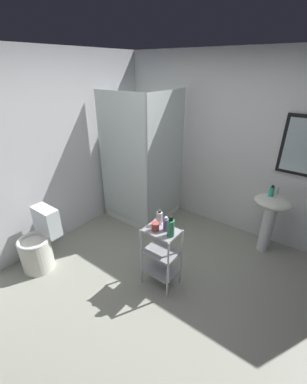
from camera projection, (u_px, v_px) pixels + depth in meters
The scene contains 13 objects.
ground_plane at pixel (159, 298), 2.77m from camera, with size 4.20×4.20×0.02m, color #989B8C.
wall_back at pixel (238, 148), 3.52m from camera, with size 4.20×0.14×2.50m.
wall_left at pixel (42, 156), 3.20m from camera, with size 0.10×4.20×2.50m, color silver.
shower_stall at pixel (144, 192), 4.06m from camera, with size 0.92×0.92×2.00m.
pedestal_sink at pixel (270, 213), 3.23m from camera, with size 0.46×0.37×0.81m.
sink_faucet at pixel (278, 191), 3.19m from camera, with size 0.03×0.03×0.10m, color silver.
toilet at pixel (39, 245), 3.08m from camera, with size 0.37×0.49×0.76m.
storage_cart at pixel (161, 253), 2.77m from camera, with size 0.38×0.28×0.74m.
hand_soap_bottle at pixel (272, 191), 3.14m from camera, with size 0.06×0.06×0.15m.
body_wash_bottle_green at pixel (171, 228), 2.50m from camera, with size 0.08×0.08×0.23m.
lotion_bottle_white at pixel (159, 218), 2.70m from camera, with size 0.06×0.06×0.17m.
conditioner_bottle_purple at pixel (166, 224), 2.60m from camera, with size 0.06×0.06×0.16m.
rinse_cup at pixel (155, 227), 2.61m from camera, with size 0.08×0.08×0.09m, color #B24742.
Camera 1 is at (1.12, -1.60, 2.28)m, focal length 23.52 mm.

